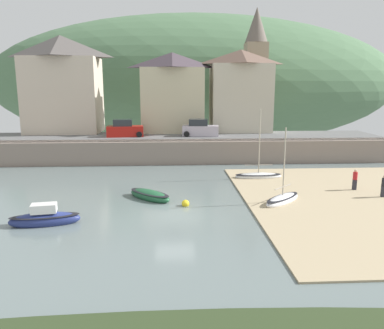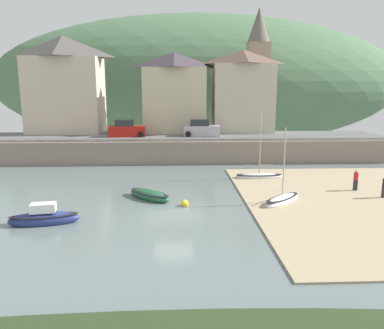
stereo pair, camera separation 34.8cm
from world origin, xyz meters
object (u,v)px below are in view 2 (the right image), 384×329
Objects in this scene: waterfront_building_left at (65,84)px; mooring_buoy at (185,204)px; person_near_water at (356,179)px; waterfront_building_centre at (174,92)px; parked_car_by_wall at (202,129)px; sailboat_blue_trim at (259,176)px; church_with_spire at (258,67)px; sailboat_nearest_shore at (44,218)px; sailboat_tall_mast at (149,195)px; parked_car_near_slipway at (126,129)px; waterfront_building_right at (242,91)px; rowboat_small_beached at (282,200)px.

mooring_buoy is (14.01, -23.33, -8.12)m from waterfront_building_left.
waterfront_building_centre is at bearing 124.62° from person_near_water.
waterfront_building_centre is 6.84m from parked_car_by_wall.
sailboat_blue_trim reaches higher than mooring_buoy.
sailboat_nearest_shore is at bearing -121.79° from church_with_spire.
parked_car_by_wall is at bearing 117.61° from sailboat_tall_mast.
church_with_spire is 9.74× the size of person_near_water.
person_near_water is (6.53, -4.51, 0.74)m from sailboat_blue_trim.
waterfront_building_centre is 8.21m from parked_car_near_slipway.
waterfront_building_left is 28.20m from sailboat_nearest_shore.
waterfront_building_left is at bearing 120.99° from mooring_buoy.
sailboat_nearest_shore is 0.99× the size of parked_car_near_slipway.
waterfront_building_left reaches higher than waterfront_building_centre.
waterfront_building_centre is 5.97× the size of person_near_water.
mooring_buoy is at bearing -108.47° from waterfront_building_right.
waterfront_building_left is 34.75m from person_near_water.
rowboat_small_beached is 7.14m from person_near_water.
waterfront_building_centre is 2.65× the size of sailboat_tall_mast.
waterfront_building_right reaches higher than sailboat_tall_mast.
parked_car_by_wall is at bearing -55.31° from waterfront_building_centre.
waterfront_building_centre is at bearing 64.30° from sailboat_nearest_shore.
sailboat_tall_mast is at bearing -117.00° from church_with_spire.
sailboat_nearest_shore is 22.59m from person_near_water.
mooring_buoy is (-10.47, -27.33, -10.36)m from church_with_spire.
church_with_spire reaches higher than mooring_buoy.
waterfront_building_left is 2.77× the size of sailboat_nearest_shore.
church_with_spire is 22.55m from sailboat_blue_trim.
waterfront_building_left is 0.73× the size of church_with_spire.
rowboat_small_beached is at bearing -48.00° from waterfront_building_left.
person_near_water is (13.97, -20.24, -6.33)m from waterfront_building_centre.
rowboat_small_beached is at bearing -92.51° from waterfront_building_right.
person_near_water is at bearing 48.38° from sailboat_tall_mast.
parked_car_by_wall reaches higher than mooring_buoy.
parked_car_near_slipway reaches higher than sailboat_tall_mast.
mooring_buoy is at bearing -77.22° from parked_car_near_slipway.
rowboat_small_beached reaches higher than parked_car_by_wall.
waterfront_building_right is at bearing 12.39° from parked_car_near_slipway.
sailboat_tall_mast is 0.86× the size of parked_car_near_slipway.
person_near_water is (10.86, -15.74, -2.22)m from parked_car_by_wall.
sailboat_nearest_shore is at bearing -121.47° from waterfront_building_right.
sailboat_tall_mast is at bearing -94.86° from waterfront_building_centre.
sailboat_nearest_shore is (-16.21, -26.48, -7.13)m from waterfront_building_right.
waterfront_building_centre is at bearing 0.00° from waterfront_building_left.
waterfront_building_right reaches higher than sailboat_blue_trim.
rowboat_small_beached reaches higher than person_near_water.
parked_car_by_wall is 19.25m from person_near_water.
sailboat_nearest_shore is (5.59, -26.48, -7.91)m from waterfront_building_left.
waterfront_building_left is 2.12× the size of rowboat_small_beached.
parked_car_near_slipway is (-5.51, -4.50, -4.11)m from waterfront_building_centre.
waterfront_building_left reaches higher than rowboat_small_beached.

